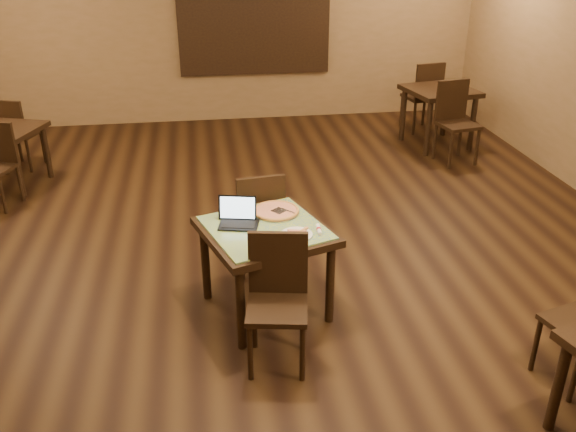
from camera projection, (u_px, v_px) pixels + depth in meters
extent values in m
plane|color=black|center=(258.00, 278.00, 5.51)|extent=(10.00, 10.00, 0.00)
cube|color=olive|center=(221.00, 24.00, 9.31)|extent=(8.00, 0.02, 3.00)
cube|color=#264D8C|center=(254.00, 20.00, 9.32)|extent=(2.20, 0.04, 1.50)
cube|color=black|center=(254.00, 20.00, 9.30)|extent=(2.34, 0.02, 1.64)
cylinder|color=black|center=(241.00, 308.00, 4.47)|extent=(0.07, 0.07, 0.71)
cylinder|color=black|center=(205.00, 261.00, 5.08)|extent=(0.07, 0.07, 0.71)
cylinder|color=black|center=(330.00, 283.00, 4.78)|extent=(0.07, 0.07, 0.71)
cylinder|color=black|center=(287.00, 242.00, 5.39)|extent=(0.07, 0.07, 0.71)
cube|color=black|center=(265.00, 232.00, 4.77)|extent=(1.16, 1.16, 0.06)
cube|color=#17539B|center=(265.00, 228.00, 4.76)|extent=(1.06, 1.06, 0.02)
cylinder|color=black|center=(250.00, 353.00, 4.20)|extent=(0.04, 0.04, 0.45)
cylinder|color=black|center=(254.00, 322.00, 4.53)|extent=(0.04, 0.04, 0.45)
cylinder|color=black|center=(302.00, 354.00, 4.19)|extent=(0.04, 0.04, 0.45)
cylinder|color=black|center=(303.00, 323.00, 4.52)|extent=(0.04, 0.04, 0.45)
cube|color=black|center=(277.00, 309.00, 4.26)|extent=(0.49, 0.49, 0.04)
cube|color=black|center=(278.00, 263.00, 4.31)|extent=(0.42, 0.11, 0.48)
cylinder|color=black|center=(271.00, 234.00, 5.81)|extent=(0.04, 0.04, 0.45)
cylinder|color=black|center=(282.00, 251.00, 5.50)|extent=(0.04, 0.04, 0.45)
cylinder|color=black|center=(234.00, 239.00, 5.72)|extent=(0.04, 0.04, 0.45)
cylinder|color=black|center=(242.00, 257.00, 5.41)|extent=(0.04, 0.04, 0.45)
cube|color=black|center=(257.00, 221.00, 5.50)|extent=(0.48, 0.48, 0.04)
cube|color=black|center=(261.00, 203.00, 5.22)|extent=(0.42, 0.10, 0.48)
cube|color=black|center=(239.00, 225.00, 4.77)|extent=(0.34, 0.27, 0.01)
cube|color=black|center=(237.00, 208.00, 4.82)|extent=(0.31, 0.11, 0.20)
cube|color=#C3E2F8|center=(237.00, 208.00, 4.81)|extent=(0.28, 0.09, 0.17)
cylinder|color=white|center=(297.00, 235.00, 4.62)|extent=(0.25, 0.25, 0.01)
cylinder|color=silver|center=(276.00, 212.00, 4.98)|extent=(0.36, 0.36, 0.01)
cylinder|color=beige|center=(276.00, 211.00, 4.97)|extent=(0.36, 0.36, 0.02)
torus|color=#B97A3B|center=(276.00, 210.00, 4.97)|extent=(0.38, 0.38, 0.02)
cube|color=silver|center=(279.00, 211.00, 4.95)|extent=(0.23, 0.25, 0.01)
cylinder|color=white|center=(319.00, 230.00, 4.67)|extent=(0.04, 0.15, 0.03)
cylinder|color=#B11518|center=(319.00, 230.00, 4.67)|extent=(0.04, 0.03, 0.04)
cylinder|color=black|center=(428.00, 128.00, 8.25)|extent=(0.08, 0.08, 0.78)
cylinder|color=black|center=(403.00, 114.00, 8.84)|extent=(0.08, 0.08, 0.78)
cylinder|color=black|center=(473.00, 123.00, 8.45)|extent=(0.08, 0.08, 0.78)
cylinder|color=black|center=(445.00, 110.00, 9.05)|extent=(0.08, 0.08, 0.78)
cube|color=black|center=(440.00, 91.00, 8.47)|extent=(1.02, 1.02, 0.07)
cylinder|color=black|center=(451.00, 151.00, 7.85)|extent=(0.04, 0.04, 0.49)
cylinder|color=black|center=(435.00, 141.00, 8.18)|extent=(0.04, 0.04, 0.49)
cylinder|color=black|center=(477.00, 148.00, 7.96)|extent=(0.04, 0.04, 0.49)
cylinder|color=black|center=(460.00, 138.00, 8.30)|extent=(0.04, 0.04, 0.49)
cube|color=black|center=(458.00, 125.00, 7.96)|extent=(0.53, 0.53, 0.04)
cube|color=black|center=(452.00, 100.00, 8.01)|extent=(0.46, 0.13, 0.53)
cylinder|color=black|center=(424.00, 110.00, 9.57)|extent=(0.04, 0.04, 0.49)
cylinder|color=black|center=(437.00, 117.00, 9.23)|extent=(0.04, 0.04, 0.49)
cylinder|color=black|center=(401.00, 112.00, 9.45)|extent=(0.04, 0.04, 0.49)
cylinder|color=black|center=(414.00, 119.00, 9.12)|extent=(0.04, 0.04, 0.49)
cube|color=black|center=(421.00, 97.00, 9.22)|extent=(0.53, 0.53, 0.04)
cube|color=black|center=(430.00, 81.00, 8.92)|extent=(0.46, 0.13, 0.53)
cylinder|color=black|center=(2.00, 149.00, 7.65)|extent=(0.07, 0.07, 0.68)
cylinder|color=black|center=(19.00, 169.00, 7.00)|extent=(0.07, 0.07, 0.68)
cylinder|color=black|center=(47.00, 151.00, 7.55)|extent=(0.07, 0.07, 0.68)
cube|color=black|center=(4.00, 131.00, 7.17)|extent=(0.97, 0.97, 0.06)
cylinder|color=black|center=(2.00, 196.00, 6.64)|extent=(0.04, 0.04, 0.43)
cylinder|color=black|center=(20.00, 183.00, 6.95)|extent=(0.04, 0.04, 0.43)
cylinder|color=black|center=(43.00, 147.00, 8.06)|extent=(0.04, 0.04, 0.43)
cylinder|color=black|center=(29.00, 156.00, 7.76)|extent=(0.04, 0.04, 0.43)
cylinder|color=black|center=(19.00, 146.00, 8.12)|extent=(0.04, 0.04, 0.43)
cylinder|color=black|center=(4.00, 155.00, 7.81)|extent=(0.04, 0.04, 0.43)
cube|color=black|center=(21.00, 134.00, 7.83)|extent=(0.51, 0.51, 0.04)
cube|color=black|center=(8.00, 119.00, 7.56)|extent=(0.39, 0.17, 0.46)
cylinder|color=black|center=(558.00, 385.00, 3.74)|extent=(0.07, 0.07, 0.69)
cylinder|color=black|center=(572.00, 333.00, 4.42)|extent=(0.04, 0.04, 0.44)
cylinder|color=black|center=(536.00, 345.00, 4.30)|extent=(0.04, 0.04, 0.44)
cylinder|color=black|center=(575.00, 375.00, 4.01)|extent=(0.04, 0.04, 0.44)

